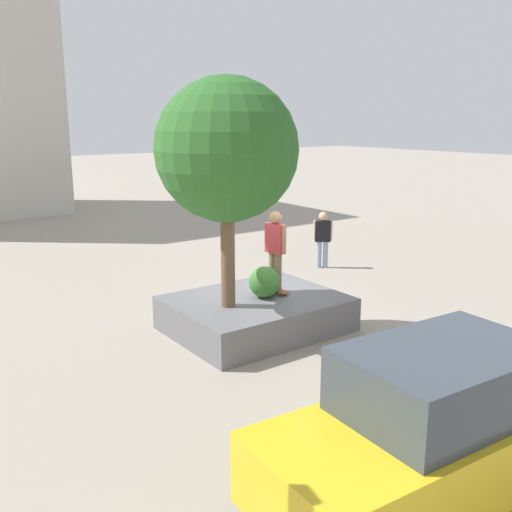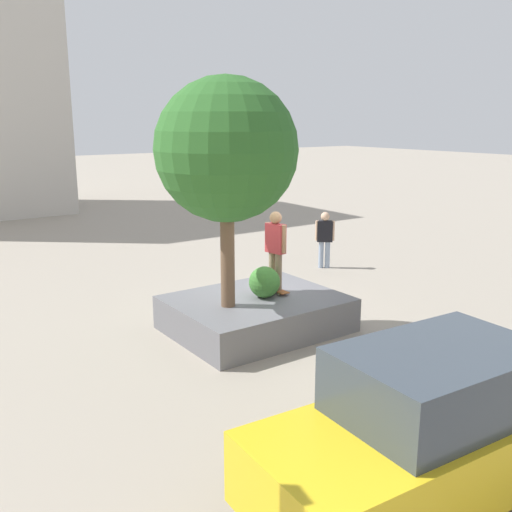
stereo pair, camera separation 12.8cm
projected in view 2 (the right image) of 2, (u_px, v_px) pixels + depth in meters
ground_plane at (264, 321)px, 12.77m from camera, size 120.00×120.00×0.00m
planter_ledge at (256, 314)px, 12.20m from camera, size 3.46×2.72×0.71m
plaza_tree at (226, 151)px, 10.88m from camera, size 2.75×2.75×4.47m
boxwood_shrub at (264, 282)px, 12.08m from camera, size 0.66×0.66×0.66m
skateboard at (275, 289)px, 12.50m from camera, size 0.24×0.81×0.07m
skateboarder at (275, 245)px, 12.27m from camera, size 0.26×0.57×1.69m
taxi_cab at (427, 430)px, 6.47m from camera, size 4.23×2.14×1.92m
pedestrian_crossing at (325, 236)px, 17.13m from camera, size 0.47×0.43×1.69m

